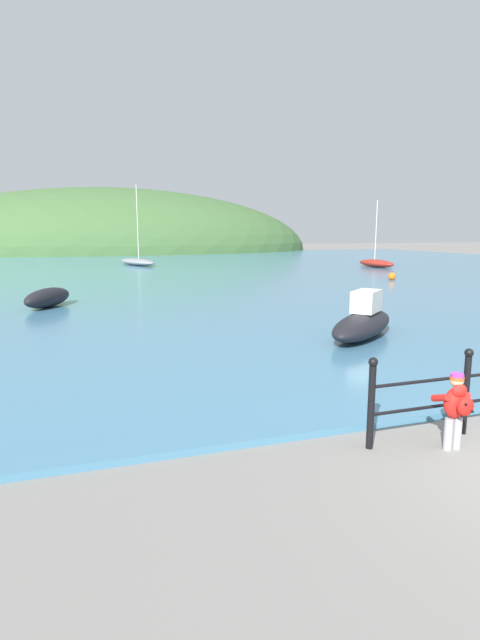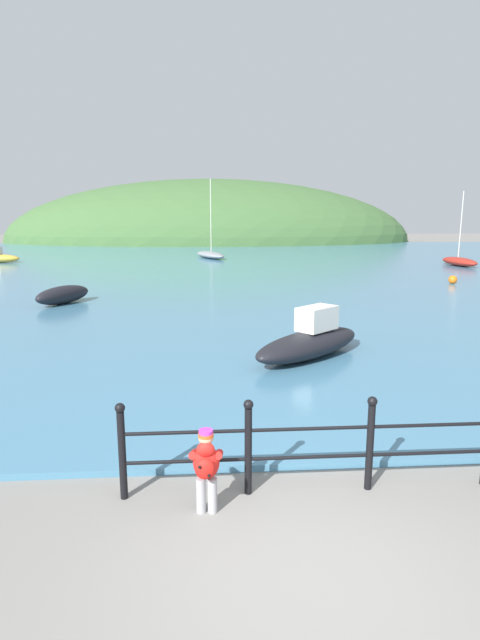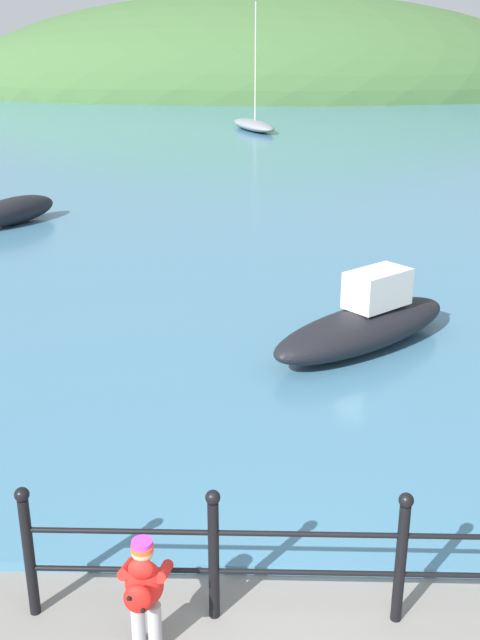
% 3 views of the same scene
% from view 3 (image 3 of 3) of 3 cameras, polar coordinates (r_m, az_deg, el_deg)
% --- Properties ---
extents(water, '(80.00, 60.00, 0.10)m').
position_cam_3_polar(water, '(35.72, 1.75, 13.35)').
color(water, teal).
rests_on(water, ground).
extents(far_hillside, '(56.09, 30.85, 17.08)m').
position_cam_3_polar(far_hillside, '(71.05, 1.67, 16.86)').
color(far_hillside, '#3D6033').
rests_on(far_hillside, ground).
extents(iron_railing, '(4.61, 0.12, 1.21)m').
position_cam_3_polar(iron_railing, '(6.27, 5.14, -17.25)').
color(iron_railing, black).
rests_on(iron_railing, ground).
extents(child_in_coat, '(0.40, 0.54, 1.00)m').
position_cam_3_polar(child_in_coat, '(6.04, -7.35, -19.49)').
color(child_in_coat, '#99999E').
rests_on(child_in_coat, ground).
extents(boat_nearest_quay, '(2.99, 5.33, 6.21)m').
position_cam_3_polar(boat_nearest_quay, '(40.38, 1.03, 14.66)').
color(boat_nearest_quay, gray).
rests_on(boat_nearest_quay, water).
extents(boat_red_dinghy, '(3.34, 3.08, 1.17)m').
position_cam_3_polar(boat_red_dinghy, '(11.42, 9.51, -0.28)').
color(boat_red_dinghy, black).
rests_on(boat_red_dinghy, water).
extents(boat_green_fishing, '(1.97, 2.67, 0.68)m').
position_cam_3_polar(boat_green_fishing, '(20.02, -16.79, 7.98)').
color(boat_green_fishing, black).
rests_on(boat_green_fishing, water).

